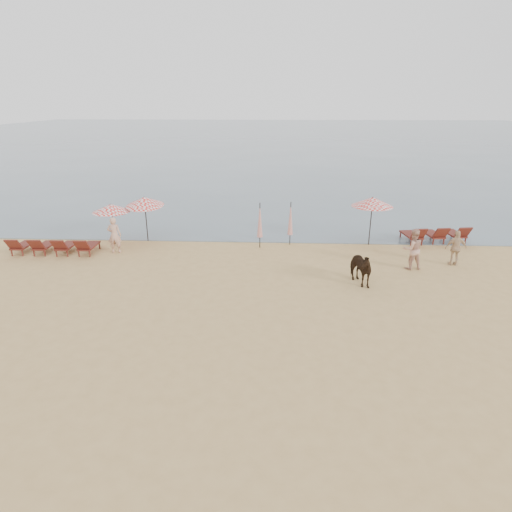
{
  "coord_description": "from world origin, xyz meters",
  "views": [
    {
      "loc": [
        0.77,
        -10.87,
        6.94
      ],
      "look_at": [
        0.0,
        5.0,
        1.1
      ],
      "focal_mm": 30.0,
      "sensor_mm": 36.0,
      "label": 1
    }
  ],
  "objects_px": {
    "umbrella_open_right": "(373,202)",
    "umbrella_closed_right": "(260,220)",
    "lounger_cluster_left": "(54,245)",
    "umbrella_open_left_b": "(145,201)",
    "beachgoer_left": "(114,235)",
    "cow": "(358,267)",
    "beachgoer_right_b": "(456,248)",
    "beachgoer_right_a": "(412,249)",
    "umbrella_closed_left": "(290,219)",
    "umbrella_open_left_a": "(111,208)",
    "lounger_cluster_right": "(435,234)"
  },
  "relations": [
    {
      "from": "beachgoer_left",
      "to": "beachgoer_right_a",
      "type": "bearing_deg",
      "value": 168.59
    },
    {
      "from": "cow",
      "to": "umbrella_closed_left",
      "type": "bearing_deg",
      "value": 97.32
    },
    {
      "from": "umbrella_open_right",
      "to": "umbrella_closed_right",
      "type": "bearing_deg",
      "value": -178.1
    },
    {
      "from": "umbrella_open_right",
      "to": "beachgoer_right_a",
      "type": "bearing_deg",
      "value": -75.44
    },
    {
      "from": "umbrella_open_left_a",
      "to": "beachgoer_left",
      "type": "distance_m",
      "value": 1.67
    },
    {
      "from": "beachgoer_left",
      "to": "lounger_cluster_left",
      "type": "bearing_deg",
      "value": 1.54
    },
    {
      "from": "beachgoer_right_a",
      "to": "umbrella_closed_left",
      "type": "bearing_deg",
      "value": -38.87
    },
    {
      "from": "umbrella_open_left_b",
      "to": "beachgoer_left",
      "type": "bearing_deg",
      "value": -123.75
    },
    {
      "from": "cow",
      "to": "umbrella_open_right",
      "type": "bearing_deg",
      "value": 53.01
    },
    {
      "from": "lounger_cluster_left",
      "to": "umbrella_open_left_b",
      "type": "distance_m",
      "value": 4.75
    },
    {
      "from": "beachgoer_left",
      "to": "umbrella_open_left_b",
      "type": "bearing_deg",
      "value": -124.62
    },
    {
      "from": "umbrella_closed_left",
      "to": "beachgoer_right_b",
      "type": "bearing_deg",
      "value": -19.22
    },
    {
      "from": "umbrella_open_left_b",
      "to": "umbrella_closed_left",
      "type": "xyz_separation_m",
      "value": [
        7.36,
        -0.24,
        -0.73
      ]
    },
    {
      "from": "umbrella_open_right",
      "to": "beachgoer_left",
      "type": "distance_m",
      "value": 12.58
    },
    {
      "from": "umbrella_closed_right",
      "to": "beachgoer_right_a",
      "type": "distance_m",
      "value": 7.13
    },
    {
      "from": "umbrella_open_left_b",
      "to": "cow",
      "type": "bearing_deg",
      "value": -31.24
    },
    {
      "from": "umbrella_open_right",
      "to": "umbrella_closed_left",
      "type": "height_order",
      "value": "umbrella_open_right"
    },
    {
      "from": "umbrella_open_left_b",
      "to": "beachgoer_right_a",
      "type": "height_order",
      "value": "umbrella_open_left_b"
    },
    {
      "from": "umbrella_open_left_a",
      "to": "umbrella_closed_left",
      "type": "relative_size",
      "value": 0.95
    },
    {
      "from": "lounger_cluster_left",
      "to": "beachgoer_right_a",
      "type": "xyz_separation_m",
      "value": [
        16.4,
        -1.1,
        0.47
      ]
    },
    {
      "from": "lounger_cluster_left",
      "to": "cow",
      "type": "height_order",
      "value": "cow"
    },
    {
      "from": "beachgoer_right_b",
      "to": "beachgoer_right_a",
      "type": "bearing_deg",
      "value": 14.5
    },
    {
      "from": "lounger_cluster_right",
      "to": "umbrella_closed_right",
      "type": "xyz_separation_m",
      "value": [
        -8.95,
        -1.24,
        0.94
      ]
    },
    {
      "from": "lounger_cluster_left",
      "to": "beachgoer_right_b",
      "type": "height_order",
      "value": "beachgoer_right_b"
    },
    {
      "from": "lounger_cluster_left",
      "to": "umbrella_closed_left",
      "type": "relative_size",
      "value": 1.75
    },
    {
      "from": "umbrella_closed_left",
      "to": "beachgoer_right_a",
      "type": "relative_size",
      "value": 1.23
    },
    {
      "from": "umbrella_closed_left",
      "to": "umbrella_open_right",
      "type": "bearing_deg",
      "value": 2.46
    },
    {
      "from": "lounger_cluster_right",
      "to": "cow",
      "type": "height_order",
      "value": "cow"
    },
    {
      "from": "cow",
      "to": "beachgoer_left",
      "type": "xyz_separation_m",
      "value": [
        -10.95,
        3.2,
        0.17
      ]
    },
    {
      "from": "umbrella_open_left_a",
      "to": "umbrella_closed_left",
      "type": "height_order",
      "value": "umbrella_closed_left"
    },
    {
      "from": "umbrella_open_right",
      "to": "beachgoer_left",
      "type": "relative_size",
      "value": 1.41
    },
    {
      "from": "umbrella_open_right",
      "to": "beachgoer_right_a",
      "type": "height_order",
      "value": "umbrella_open_right"
    },
    {
      "from": "umbrella_open_right",
      "to": "beachgoer_right_b",
      "type": "relative_size",
      "value": 1.54
    },
    {
      "from": "umbrella_open_left_b",
      "to": "lounger_cluster_left",
      "type": "bearing_deg",
      "value": -155.33
    },
    {
      "from": "umbrella_closed_left",
      "to": "beachgoer_right_a",
      "type": "bearing_deg",
      "value": -30.46
    },
    {
      "from": "lounger_cluster_left",
      "to": "umbrella_open_left_b",
      "type": "bearing_deg",
      "value": 28.29
    },
    {
      "from": "beachgoer_left",
      "to": "beachgoer_right_b",
      "type": "distance_m",
      "value": 15.61
    },
    {
      "from": "umbrella_closed_left",
      "to": "beachgoer_left",
      "type": "bearing_deg",
      "value": -169.3
    },
    {
      "from": "umbrella_closed_left",
      "to": "cow",
      "type": "bearing_deg",
      "value": -61.76
    },
    {
      "from": "lounger_cluster_left",
      "to": "beachgoer_right_a",
      "type": "bearing_deg",
      "value": -4.66
    },
    {
      "from": "umbrella_open_right",
      "to": "lounger_cluster_left",
      "type": "bearing_deg",
      "value": -177.49
    },
    {
      "from": "lounger_cluster_left",
      "to": "cow",
      "type": "relative_size",
      "value": 2.33
    },
    {
      "from": "umbrella_closed_left",
      "to": "lounger_cluster_right",
      "type": "bearing_deg",
      "value": 5.47
    },
    {
      "from": "lounger_cluster_left",
      "to": "umbrella_closed_left",
      "type": "xyz_separation_m",
      "value": [
        11.25,
        1.93,
        0.94
      ]
    },
    {
      "from": "umbrella_closed_right",
      "to": "cow",
      "type": "height_order",
      "value": "umbrella_closed_right"
    },
    {
      "from": "lounger_cluster_right",
      "to": "umbrella_open_left_b",
      "type": "relative_size",
      "value": 1.33
    },
    {
      "from": "cow",
      "to": "lounger_cluster_right",
      "type": "bearing_deg",
      "value": 27.47
    },
    {
      "from": "umbrella_open_left_b",
      "to": "umbrella_closed_right",
      "type": "distance_m",
      "value": 5.95
    },
    {
      "from": "umbrella_open_left_b",
      "to": "beachgoer_right_a",
      "type": "bearing_deg",
      "value": -19.06
    },
    {
      "from": "lounger_cluster_left",
      "to": "umbrella_open_right",
      "type": "bearing_deg",
      "value": 7.03
    }
  ]
}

